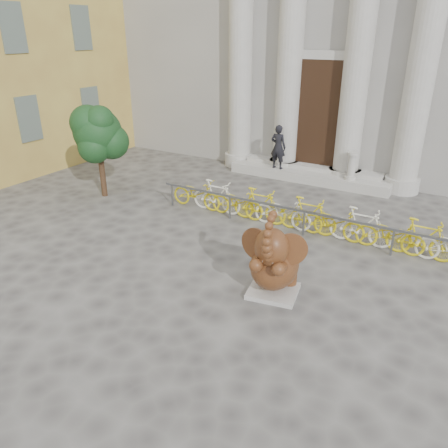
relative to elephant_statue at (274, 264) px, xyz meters
The scene contains 8 objects.
ground 2.73m from the elephant_statue, 141.27° to the right, with size 80.00×80.00×0.00m, color #474442.
classical_building 14.44m from the elephant_statue, 98.76° to the left, with size 22.00×10.70×12.00m.
entrance_steps 8.04m from the elephant_statue, 104.79° to the left, with size 6.00×1.20×0.36m, color #A8A59E.
elephant_statue is the anchor object (origin of this frame).
bike_rack 3.37m from the elephant_statue, 98.50° to the left, with size 9.22×0.53×1.00m.
tree 7.96m from the elephant_statue, 160.48° to the left, with size 1.74×1.59×3.03m.
pedestrian 8.08m from the elephant_statue, 113.43° to the left, with size 0.59×0.39×1.63m, color black.
balustrade_post 7.47m from the elephant_statue, 93.52° to the left, with size 0.40×0.40×0.97m.
Camera 1 is at (5.13, -5.68, 5.15)m, focal length 35.00 mm.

